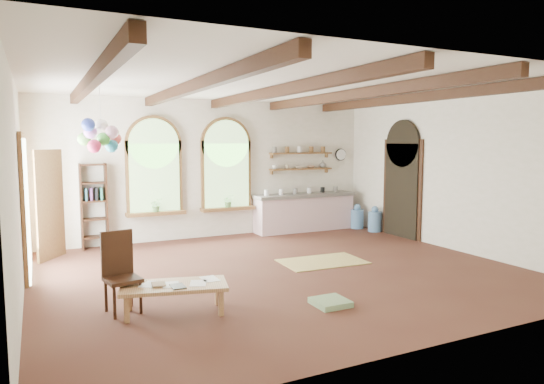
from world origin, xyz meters
TOP-DOWN VIEW (x-y plane):
  - floor at (0.00, 0.00)m, footprint 8.00×8.00m
  - ceiling_beams at (0.00, 0.00)m, footprint 6.20×6.80m
  - window_left at (-1.40, 3.43)m, footprint 1.30×0.28m
  - window_right at (0.30, 3.43)m, footprint 1.30×0.28m
  - left_doorway at (-3.95, 1.80)m, footprint 0.10×1.90m
  - right_doorway at (3.95, 1.50)m, footprint 0.10×1.30m
  - kitchen_counter at (2.30, 3.20)m, footprint 2.68×0.62m
  - wall_shelf_lower at (2.30, 3.38)m, footprint 1.70×0.24m
  - wall_shelf_upper at (2.30, 3.38)m, footprint 1.70×0.24m
  - wall_clock at (3.55, 3.45)m, footprint 0.32×0.04m
  - bookshelf at (-2.70, 3.32)m, footprint 0.53×0.32m
  - coffee_table at (-2.20, -1.22)m, footprint 1.48×0.94m
  - side_chair at (-2.80, -0.88)m, footprint 0.49×0.49m
  - floor_mat at (0.99, 0.23)m, footprint 1.59×1.03m
  - floor_cushion at (-0.19, -1.86)m, footprint 0.46×0.46m
  - water_jug_a at (3.69, 2.86)m, footprint 0.33×0.33m
  - water_jug_b at (3.82, 2.30)m, footprint 0.33×0.33m
  - balloon_cluster at (-2.72, 1.53)m, footprint 0.73×0.75m
  - table_book at (-2.48, -1.16)m, footprint 0.20×0.27m
  - tablet at (-2.19, -1.35)m, footprint 0.18×0.25m
  - potted_plant_left at (-1.40, 3.32)m, footprint 0.27×0.23m
  - potted_plant_right at (0.30, 3.32)m, footprint 0.27×0.23m
  - shelf_cup_a at (1.55, 3.38)m, footprint 0.12×0.10m
  - shelf_cup_b at (1.90, 3.38)m, footprint 0.10×0.10m
  - shelf_bowl_a at (2.25, 3.38)m, footprint 0.22×0.22m
  - shelf_bowl_b at (2.60, 3.38)m, footprint 0.20×0.20m
  - shelf_vase at (2.95, 3.38)m, footprint 0.18×0.18m

SIDE VIEW (x-z plane):
  - floor at x=0.00m, z-range 0.00..0.00m
  - floor_mat at x=0.99m, z-range 0.00..0.02m
  - floor_cushion at x=-0.19m, z-range 0.00..0.08m
  - water_jug_a at x=3.69m, z-range -0.04..0.59m
  - water_jug_b at x=3.82m, z-range -0.04..0.60m
  - side_chair at x=-2.80m, z-range -0.23..0.84m
  - coffee_table at x=-2.20m, z-range 0.15..0.54m
  - tablet at x=-2.19m, z-range 0.39..0.40m
  - table_book at x=-2.48m, z-range 0.39..0.41m
  - kitchen_counter at x=2.30m, z-range 0.01..0.95m
  - potted_plant_left at x=-1.40m, z-range 0.70..1.00m
  - potted_plant_right at x=0.30m, z-range 0.70..1.00m
  - bookshelf at x=-2.70m, z-range 0.00..1.80m
  - right_doorway at x=3.95m, z-range -0.10..2.30m
  - left_doorway at x=-3.95m, z-range -0.10..2.40m
  - wall_shelf_lower at x=2.30m, z-range 1.53..1.57m
  - shelf_bowl_a at x=2.25m, z-range 1.57..1.62m
  - shelf_bowl_b at x=2.60m, z-range 1.57..1.63m
  - shelf_cup_b at x=1.90m, z-range 1.57..1.66m
  - shelf_cup_a at x=1.55m, z-range 1.57..1.67m
  - window_left at x=-1.40m, z-range 0.53..2.73m
  - window_right at x=0.30m, z-range 0.53..2.73m
  - shelf_vase at x=2.95m, z-range 1.57..1.76m
  - wall_clock at x=3.55m, z-range 1.74..2.06m
  - wall_shelf_upper at x=2.30m, z-range 1.93..1.97m
  - balloon_cluster at x=-2.72m, z-range 1.76..2.91m
  - ceiling_beams at x=0.00m, z-range 3.01..3.19m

